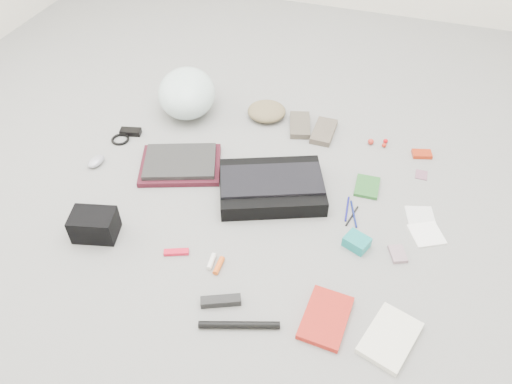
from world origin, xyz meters
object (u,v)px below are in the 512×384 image
(accordion_wallet, at_px, (357,242))
(book_red, at_px, (326,318))
(camera_bag, at_px, (94,225))
(messenger_bag, at_px, (272,187))
(laptop, at_px, (180,161))
(bike_helmet, at_px, (187,93))

(accordion_wallet, bearing_deg, book_red, -74.24)
(book_red, bearing_deg, camera_bag, 178.27)
(messenger_bag, distance_m, laptop, 0.45)
(laptop, distance_m, bike_helmet, 0.45)
(accordion_wallet, bearing_deg, laptop, -171.64)
(bike_helmet, height_order, accordion_wallet, bike_helmet)
(camera_bag, relative_size, book_red, 0.78)
(camera_bag, height_order, book_red, camera_bag)
(book_red, distance_m, accordion_wallet, 0.36)
(laptop, distance_m, book_red, 0.99)
(accordion_wallet, bearing_deg, camera_bag, -142.68)
(bike_helmet, relative_size, camera_bag, 2.12)
(book_red, bearing_deg, laptop, 148.55)
(bike_helmet, bearing_deg, accordion_wallet, -54.74)
(messenger_bag, height_order, camera_bag, camera_bag)
(messenger_bag, bearing_deg, accordion_wallet, -45.76)
(bike_helmet, xyz_separation_m, accordion_wallet, (0.99, -0.63, -0.09))
(laptop, bearing_deg, book_red, -55.11)
(book_red, xyz_separation_m, accordion_wallet, (0.04, 0.36, 0.01))
(messenger_bag, xyz_separation_m, bike_helmet, (-0.59, 0.46, 0.07))
(messenger_bag, bearing_deg, bike_helmet, 120.69)
(bike_helmet, relative_size, accordion_wallet, 3.97)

